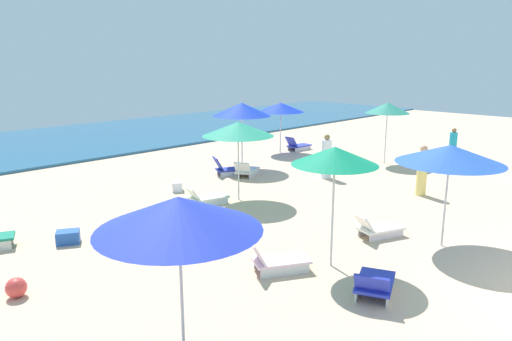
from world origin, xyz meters
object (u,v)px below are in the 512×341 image
cooler_box_0 (68,237)px  beach_ball_2 (16,288)px  lounge_chair_1_0 (276,260)px  lounge_chair_6_1 (230,169)px  beachgoer_1 (453,146)px  cooler_box_1 (177,186)px  lounge_chair_1_1 (374,284)px  lounge_chair_7_0 (206,197)px  umbrella_0 (281,107)px  beachgoer_0 (422,172)px  lounge_chair_0_0 (298,145)px  umbrella_1 (335,156)px  umbrella_3 (388,108)px  umbrella_4 (450,154)px  umbrella_6 (242,109)px  lounge_chair_4_0 (377,228)px  umbrella_7 (238,129)px  lounge_chair_6_0 (246,170)px  umbrella_2 (179,214)px  beachgoer_3 (326,158)px

cooler_box_0 → beach_ball_2: (-1.91, -1.96, 0.04)m
lounge_chair_1_0 → lounge_chair_6_1: (5.23, 7.17, -0.02)m
beachgoer_1 → cooler_box_1: beachgoer_1 is taller
lounge_chair_1_1 → lounge_chair_7_0: 7.02m
umbrella_0 → beachgoer_0: umbrella_0 is taller
lounge_chair_0_0 → lounge_chair_1_1: lounge_chair_0_0 is taller
umbrella_1 → beachgoer_1: bearing=11.7°
lounge_chair_1_0 → lounge_chair_0_0: bearing=-22.7°
umbrella_3 → lounge_chair_1_1: bearing=-151.2°
lounge_chair_0_0 → lounge_chair_1_0: (-11.10, -8.57, 0.02)m
umbrella_4 → umbrella_6: 9.84m
lounge_chair_4_0 → cooler_box_1: (-0.96, 7.19, -0.07)m
beachgoer_0 → beach_ball_2: bearing=-84.2°
lounge_chair_1_0 → umbrella_7: bearing=-5.6°
beach_ball_2 → beachgoer_0: bearing=-10.8°
lounge_chair_0_0 → lounge_chair_6_1: 6.03m
umbrella_3 → lounge_chair_0_0: bearing=93.8°
lounge_chair_6_0 → beachgoer_1: 9.53m
umbrella_4 → beach_ball_2: size_ratio=6.37×
umbrella_2 → beach_ball_2: umbrella_2 is taller
cooler_box_1 → umbrella_0: bearing=141.8°
umbrella_3 → lounge_chair_1_0: bearing=-161.0°
umbrella_6 → umbrella_7: 4.49m
umbrella_1 → umbrella_3: umbrella_1 is taller
lounge_chair_1_1 → beachgoer_3: beachgoer_3 is taller
umbrella_2 → lounge_chair_6_1: size_ratio=1.65×
lounge_chair_6_1 → lounge_chair_7_0: lounge_chair_6_1 is taller
umbrella_6 → beach_ball_2: umbrella_6 is taller
beachgoer_1 → cooler_box_1: 12.47m
lounge_chair_4_0 → beachgoer_1: size_ratio=0.94×
lounge_chair_1_1 → lounge_chair_7_0: size_ratio=0.99×
umbrella_1 → lounge_chair_4_0: bearing=4.6°
umbrella_2 → umbrella_1: bearing=3.0°
beachgoer_1 → beach_ball_2: size_ratio=3.79×
umbrella_7 → beachgoer_1: (10.74, -2.48, -1.61)m
beachgoer_0 → beachgoer_1: (6.14, 1.50, -0.12)m
umbrella_4 → lounge_chair_7_0: bearing=105.6°
lounge_chair_7_0 → umbrella_2: bearing=152.1°
umbrella_6 → lounge_chair_6_1: 2.51m
lounge_chair_1_1 → lounge_chair_6_0: size_ratio=0.97×
umbrella_2 → umbrella_4: umbrella_2 is taller
lounge_chair_0_0 → umbrella_0: bearing=81.1°
beach_ball_2 → umbrella_0: bearing=22.7°
umbrella_4 → beachgoer_1: size_ratio=1.68×
beachgoer_3 → cooler_box_0: size_ratio=3.13×
umbrella_7 → cooler_box_0: size_ratio=4.67×
lounge_chair_0_0 → umbrella_7: (-7.95, -4.09, 2.05)m
lounge_chair_4_0 → cooler_box_0: size_ratio=2.60×
lounge_chair_1_0 → lounge_chair_1_1: bearing=-136.2°
umbrella_2 → lounge_chair_4_0: umbrella_2 is taller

